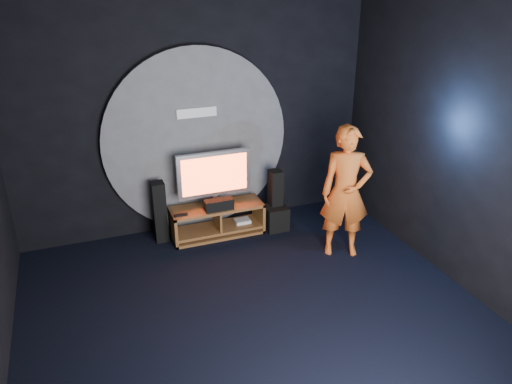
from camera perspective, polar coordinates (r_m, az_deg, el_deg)
floor at (r=5.56m, az=0.51°, el=-14.68°), size 5.00×5.00×0.00m
back_wall at (r=6.95m, az=-7.05°, el=9.46°), size 5.00×0.04×3.50m
front_wall at (r=2.81m, az=20.29°, el=-15.81°), size 5.00×0.04×3.50m
right_wall at (r=6.00m, az=23.52°, el=5.27°), size 0.04×5.00×3.50m
wall_disc_panel at (r=7.02m, az=-6.75°, el=5.81°), size 2.60×0.11×2.60m
media_console at (r=7.13m, az=-4.40°, el=-3.45°), size 1.31×0.45×0.45m
tv at (r=6.90m, az=-4.80°, el=1.82°), size 1.04×0.22×0.78m
center_speaker at (r=6.88m, az=-4.27°, el=-1.44°), size 0.40×0.15×0.15m
remote at (r=6.79m, az=-8.58°, el=-2.62°), size 0.18×0.05×0.02m
tower_speaker_left at (r=6.98m, az=-10.96°, el=-2.25°), size 0.18×0.19×0.88m
tower_speaker_right at (r=7.25m, az=2.21°, el=-0.77°), size 0.18×0.19×0.88m
subwoofer at (r=7.28m, az=2.26°, el=-2.94°), size 0.32×0.32×0.35m
player at (r=6.48m, az=10.22°, el=-0.03°), size 0.75×0.63×1.75m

